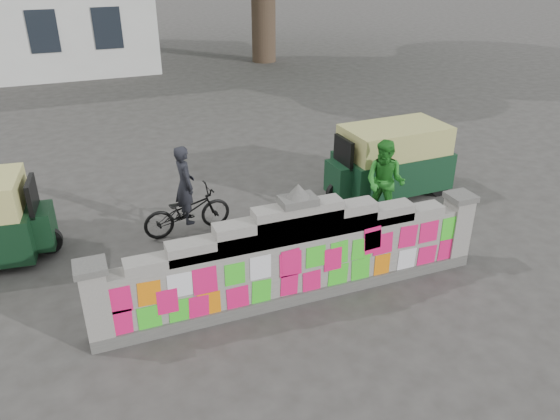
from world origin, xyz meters
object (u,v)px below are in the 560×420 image
Objects in this scene: cyclist_bike at (187,211)px; cyclist_rider at (186,196)px; pedestrian at (385,182)px; rickshaw_right at (390,159)px.

cyclist_rider is at bearing -0.00° from cyclist_bike.
cyclist_bike is 1.01× the size of pedestrian.
cyclist_bike is at bearing -143.02° from pedestrian.
rickshaw_right is at bearing -93.61° from cyclist_rider.
pedestrian is 0.60× the size of rickshaw_right.
cyclist_bike is 4.65m from rickshaw_right.
pedestrian is at bearing -109.86° from cyclist_bike.
rickshaw_right reaches higher than cyclist_rider.
cyclist_rider reaches higher than cyclist_bike.
cyclist_rider is 4.63m from rickshaw_right.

